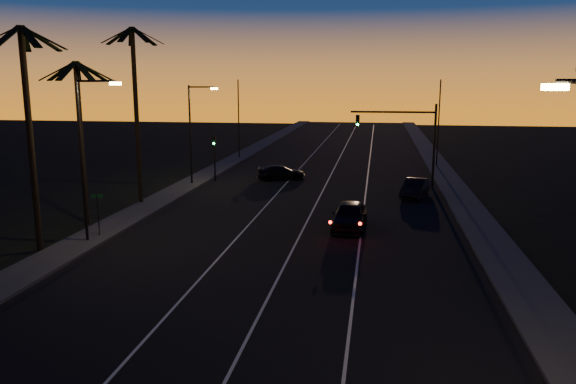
% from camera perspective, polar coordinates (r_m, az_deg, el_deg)
% --- Properties ---
extents(road, '(20.00, 170.00, 0.01)m').
position_cam_1_polar(road, '(39.29, 1.84, -1.80)').
color(road, black).
rests_on(road, ground).
extents(sidewalk_left, '(2.40, 170.00, 0.16)m').
position_cam_1_polar(sidewalk_left, '(42.12, -13.46, -1.11)').
color(sidewalk_left, '#3A3A37').
rests_on(sidewalk_left, ground).
extents(sidewalk_right, '(2.40, 170.00, 0.16)m').
position_cam_1_polar(sidewalk_right, '(39.50, 18.19, -2.18)').
color(sidewalk_right, '#3A3A37').
rests_on(sidewalk_right, ground).
extents(lane_stripe_left, '(0.12, 160.00, 0.01)m').
position_cam_1_polar(lane_stripe_left, '(39.76, -2.46, -1.63)').
color(lane_stripe_left, silver).
rests_on(lane_stripe_left, road).
extents(lane_stripe_mid, '(0.12, 160.00, 0.01)m').
position_cam_1_polar(lane_stripe_mid, '(39.22, 2.56, -1.81)').
color(lane_stripe_mid, silver).
rests_on(lane_stripe_mid, road).
extents(lane_stripe_right, '(0.12, 160.00, 0.01)m').
position_cam_1_polar(lane_stripe_right, '(39.00, 7.68, -1.98)').
color(lane_stripe_right, silver).
rests_on(lane_stripe_right, road).
extents(palm_near, '(4.25, 4.16, 11.53)m').
position_cam_1_polar(palm_near, '(31.30, -24.88, 6.93)').
color(palm_near, black).
rests_on(palm_near, ground).
extents(palm_mid, '(4.25, 4.16, 10.03)m').
position_cam_1_polar(palm_mid, '(36.78, -20.37, 6.47)').
color(palm_mid, black).
rests_on(palm_mid, ground).
extents(palm_far, '(4.25, 4.16, 12.53)m').
position_cam_1_polar(palm_far, '(41.62, -15.22, 9.13)').
color(palm_far, black).
rests_on(palm_far, ground).
extents(streetlight_left_near, '(2.55, 0.26, 9.00)m').
position_cam_1_polar(streetlight_left_near, '(32.17, -19.83, 4.25)').
color(streetlight_left_near, black).
rests_on(streetlight_left_near, ground).
extents(streetlight_left_far, '(2.55, 0.26, 8.50)m').
position_cam_1_polar(streetlight_left_far, '(48.65, -9.57, 6.60)').
color(streetlight_left_far, black).
rests_on(streetlight_left_far, ground).
extents(street_sign, '(0.70, 0.06, 2.60)m').
position_cam_1_polar(street_sign, '(33.68, -18.75, -1.73)').
color(street_sign, black).
rests_on(street_sign, ground).
extents(signal_mast, '(7.10, 0.41, 7.00)m').
position_cam_1_polar(signal_mast, '(48.20, 11.90, 6.14)').
color(signal_mast, black).
rests_on(signal_mast, ground).
extents(signal_post, '(0.28, 0.37, 4.20)m').
position_cam_1_polar(signal_post, '(50.39, -7.49, 4.33)').
color(signal_post, black).
rests_on(signal_post, ground).
extents(far_pole_left, '(0.14, 0.14, 9.00)m').
position_cam_1_polar(far_pole_left, '(65.07, -5.04, 7.35)').
color(far_pole_left, black).
rests_on(far_pole_left, ground).
extents(far_pole_right, '(0.14, 0.14, 9.00)m').
position_cam_1_polar(far_pole_right, '(60.45, 15.05, 6.72)').
color(far_pole_right, black).
rests_on(far_pole_right, ground).
extents(lead_car, '(2.14, 5.48, 1.65)m').
position_cam_1_polar(lead_car, '(34.23, 6.29, -2.39)').
color(lead_car, black).
rests_on(lead_car, road).
extents(right_car, '(2.60, 4.60, 1.43)m').
position_cam_1_polar(right_car, '(44.34, 12.79, 0.38)').
color(right_car, black).
rests_on(right_car, road).
extents(cross_car, '(4.81, 3.33, 1.29)m').
position_cam_1_polar(cross_car, '(51.03, -0.69, 1.98)').
color(cross_car, black).
rests_on(cross_car, road).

